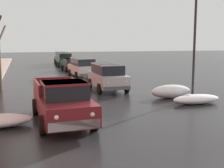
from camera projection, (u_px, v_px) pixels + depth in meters
snow_bank_along_left_kerb at (171, 92)px, 17.08m from camera, size 2.50×1.10×0.77m
snow_bank_near_corner_right at (195, 99)px, 15.43m from camera, size 2.70×1.08×0.54m
pickup_truck_maroon_approaching_near_lane at (62, 101)px, 11.73m from camera, size 2.22×5.27×1.76m
suv_silver_parked_kerbside_close at (107, 76)px, 19.76m from camera, size 2.04×4.42×1.82m
suv_white_parked_kerbside_mid at (83, 67)px, 27.27m from camera, size 2.30×4.51×1.82m
sedan_black_parked_far_down_block at (72, 64)px, 33.37m from camera, size 2.06×4.01×1.42m
suv_green_queued_behind_truck at (64, 59)px, 40.01m from camera, size 2.16×4.72×1.82m
suv_grey_at_far_intersection at (61, 57)px, 45.32m from camera, size 2.14×4.68×1.82m
street_lamp_post at (195, 38)px, 16.48m from camera, size 0.44×0.24×6.26m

